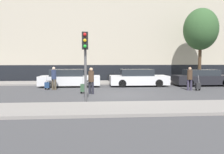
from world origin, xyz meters
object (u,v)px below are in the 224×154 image
Objects in this scene: parked_car_0 at (69,78)px; pedestrian_center at (91,79)px; pedestrian_left at (54,77)px; trolley_center at (83,88)px; parked_bicycle at (117,77)px; traffic_light at (85,53)px; trolley_right at (198,86)px; trolley_left at (47,85)px; parked_car_2 at (202,78)px; pedestrian_right at (190,77)px; bare_tree_near_crossing at (201,29)px; parked_car_1 at (138,78)px.

pedestrian_center reaches higher than parked_car_0.
pedestrian_left reaches higher than trolley_center.
pedestrian_center is at bearing -108.56° from parked_bicycle.
pedestrian_left is 0.48× the size of traffic_light.
pedestrian_left is 1.52× the size of trolley_right.
parked_car_0 is 2.91× the size of pedestrian_left.
trolley_center is at bearing -113.11° from parked_bicycle.
trolley_left is at bearing 173.11° from trolley_right.
parked_car_0 reaches higher than trolley_right.
trolley_left is (-1.36, -1.71, -0.33)m from parked_car_0.
pedestrian_center is at bearing -65.86° from parked_car_0.
trolley_left is at bearing -128.49° from parked_car_0.
parked_bicycle is at bearing 75.88° from traffic_light.
parked_car_2 is at bearing 20.77° from trolley_center.
parked_car_0 is 2.89× the size of pedestrian_center.
parked_car_0 is 4.13× the size of trolley_center.
parked_car_0 is at bearing -2.98° from pedestrian_right.
trolley_center is 6.92m from parked_bicycle.
bare_tree_near_crossing is (2.86, 4.44, 3.89)m from pedestrian_right.
pedestrian_center reaches higher than parked_bicycle.
pedestrian_right is at bearing -50.21° from parked_bicycle.
pedestrian_right is at bearing 7.48° from trolley_center.
pedestrian_right is (9.86, -1.11, 0.58)m from trolley_left.
traffic_light is (-3.88, -6.93, 1.77)m from parked_car_1.
parked_car_1 is at bearing 41.48° from trolley_center.
pedestrian_left reaches higher than trolley_left.
bare_tree_near_crossing reaches higher than trolley_center.
parked_car_1 is 7.02m from trolley_left.
parked_car_0 is 4.76m from parked_bicycle.
parked_car_1 is 7.41m from bare_tree_near_crossing.
parked_bicycle is 0.27× the size of bare_tree_near_crossing.
trolley_right is 8.73m from traffic_light.
traffic_light is at bearing -60.95° from trolley_left.
pedestrian_right is at bearing -130.27° from parked_car_2.
traffic_light reaches higher than parked_car_0.
parked_car_2 is 2.89× the size of pedestrian_center.
trolley_right is at bearing 28.41° from traffic_light.
pedestrian_right is at bearing -122.77° from bare_tree_near_crossing.
pedestrian_left is (-11.58, -1.72, 0.28)m from parked_car_2.
parked_car_1 is 2.86× the size of pedestrian_left.
trolley_left is 0.93× the size of trolley_center.
parked_car_2 is 4.12× the size of trolley_center.
pedestrian_left is at bearing -137.08° from parked_bicycle.
parked_car_2 is (5.28, -0.11, -0.02)m from parked_car_1.
pedestrian_right is 7.06m from parked_bicycle.
trolley_right is (9.03, -2.96, -0.33)m from parked_car_0.
traffic_light is at bearing 46.47° from pedestrian_right.
traffic_light is at bearing -104.12° from parked_bicycle.
bare_tree_near_crossing reaches higher than parked_car_2.
parked_car_2 is at bearing 28.57° from pedestrian_left.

